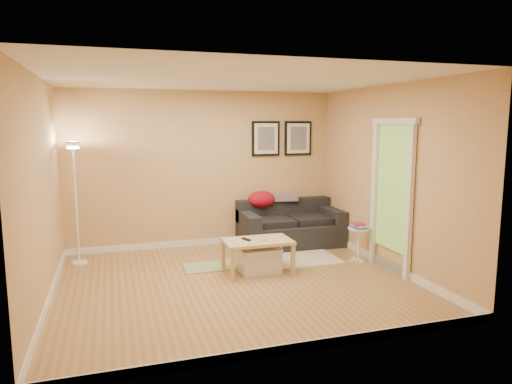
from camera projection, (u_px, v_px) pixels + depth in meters
floor at (235, 282)px, 6.05m from camera, size 4.50×4.50×0.00m
ceiling at (234, 79)px, 5.67m from camera, size 4.50×4.50×0.00m
wall_back at (204, 169)px, 7.75m from camera, size 4.50×0.00×4.50m
wall_front at (294, 212)px, 3.97m from camera, size 4.50×0.00×4.50m
wall_left at (41, 191)px, 5.19m from camera, size 0.00×4.00×4.00m
wall_right at (389, 178)px, 6.53m from camera, size 0.00×4.00×4.00m
baseboard_back at (206, 242)px, 7.92m from camera, size 4.50×0.02×0.10m
baseboard_front at (292, 348)px, 4.17m from camera, size 4.50×0.02×0.10m
baseboard_left at (50, 297)px, 5.38m from camera, size 0.02×4.00×0.10m
baseboard_right at (384, 263)px, 6.71m from camera, size 0.02×4.00×0.10m
sofa at (291, 224)px, 7.85m from camera, size 1.70×0.90×0.75m
red_throw at (262, 199)px, 7.91m from camera, size 0.48×0.36×0.28m
plaid_throw at (285, 197)px, 8.07m from camera, size 0.45×0.32×0.10m
framed_print_left at (266, 139)px, 7.97m from camera, size 0.50×0.04×0.60m
framed_print_right at (298, 138)px, 8.15m from camera, size 0.50×0.04×0.60m
area_rug at (296, 259)px, 7.08m from camera, size 1.25×0.85×0.01m
green_runner at (208, 267)px, 6.69m from camera, size 0.70×0.50×0.01m
coffee_table at (258, 256)px, 6.42m from camera, size 1.06×0.82×0.47m
remote_control at (246, 239)px, 6.37m from camera, size 0.10×0.17×0.02m
tape_roll at (265, 240)px, 6.33m from camera, size 0.07×0.07×0.03m
storage_bin at (259, 260)px, 6.46m from camera, size 0.56×0.41×0.35m
side_table at (358, 244)px, 6.96m from camera, size 0.33×0.33×0.51m
book_stack at (359, 225)px, 6.91m from camera, size 0.19×0.25×0.08m
floor_lamp at (76, 207)px, 6.73m from camera, size 0.24×0.24×1.81m
doorway at (391, 199)px, 6.41m from camera, size 0.12×1.01×2.13m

